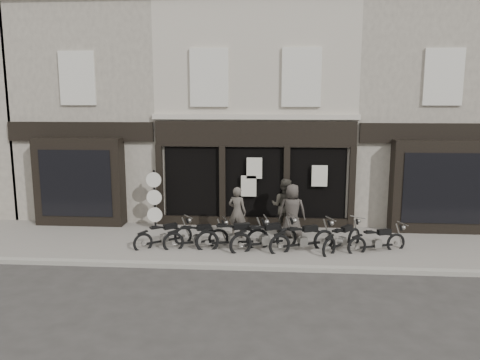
# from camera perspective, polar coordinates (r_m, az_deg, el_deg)

# --- Properties ---
(ground_plane) EXTENTS (90.00, 90.00, 0.00)m
(ground_plane) POSITION_cam_1_polar(r_m,az_deg,el_deg) (14.38, 1.19, -9.08)
(ground_plane) COLOR #2D2B28
(ground_plane) RESTS_ON ground
(pavement) EXTENTS (30.00, 4.20, 0.12)m
(pavement) POSITION_cam_1_polar(r_m,az_deg,el_deg) (15.21, 1.38, -7.77)
(pavement) COLOR slate
(pavement) RESTS_ON ground_plane
(kerb) EXTENTS (30.00, 0.25, 0.13)m
(kerb) POSITION_cam_1_polar(r_m,az_deg,el_deg) (13.18, 0.88, -10.56)
(kerb) COLOR gray
(kerb) RESTS_ON ground_plane
(central_building) EXTENTS (7.30, 6.22, 8.34)m
(central_building) POSITION_cam_1_polar(r_m,az_deg,el_deg) (19.56, 2.22, 8.11)
(central_building) COLOR #ABA493
(central_building) RESTS_ON ground
(neighbour_left) EXTENTS (5.60, 6.73, 8.34)m
(neighbour_left) POSITION_cam_1_polar(r_m,az_deg,el_deg) (20.74, -15.77, 7.73)
(neighbour_left) COLOR #A19788
(neighbour_left) RESTS_ON ground
(neighbour_right) EXTENTS (5.60, 6.73, 8.34)m
(neighbour_right) POSITION_cam_1_polar(r_m,az_deg,el_deg) (20.28, 20.60, 7.44)
(neighbour_right) COLOR #A19788
(neighbour_right) RESTS_ON ground
(motorcycle_0) EXTENTS (1.70, 1.40, 0.95)m
(motorcycle_0) POSITION_cam_1_polar(r_m,az_deg,el_deg) (14.97, -9.22, -6.92)
(motorcycle_0) COLOR black
(motorcycle_0) RESTS_ON ground
(motorcycle_1) EXTENTS (1.99, 0.97, 0.99)m
(motorcycle_1) POSITION_cam_1_polar(r_m,az_deg,el_deg) (14.66, -5.27, -7.13)
(motorcycle_1) COLOR black
(motorcycle_1) RESTS_ON ground
(motorcycle_2) EXTENTS (2.28, 0.79, 1.10)m
(motorcycle_2) POSITION_cam_1_polar(r_m,az_deg,el_deg) (14.47, -0.79, -7.14)
(motorcycle_2) COLOR black
(motorcycle_2) RESTS_ON ground
(motorcycle_3) EXTENTS (2.10, 1.30, 1.09)m
(motorcycle_3) POSITION_cam_1_polar(r_m,az_deg,el_deg) (14.43, 3.05, -7.22)
(motorcycle_3) COLOR black
(motorcycle_3) RESTS_ON ground
(motorcycle_4) EXTENTS (2.05, 1.16, 1.05)m
(motorcycle_4) POSITION_cam_1_polar(r_m,az_deg,el_deg) (14.45, 7.68, -7.34)
(motorcycle_4) COLOR black
(motorcycle_4) RESTS_ON ground
(motorcycle_5) EXTENTS (1.50, 1.73, 0.99)m
(motorcycle_5) POSITION_cam_1_polar(r_m,az_deg,el_deg) (14.74, 12.37, -7.23)
(motorcycle_5) COLOR black
(motorcycle_5) RESTS_ON ground
(motorcycle_6) EXTENTS (1.87, 0.93, 0.94)m
(motorcycle_6) POSITION_cam_1_polar(r_m,az_deg,el_deg) (14.86, 16.40, -7.36)
(motorcycle_6) COLOR black
(motorcycle_6) RESTS_ON ground
(man_left) EXTENTS (0.71, 0.57, 1.70)m
(man_left) POSITION_cam_1_polar(r_m,az_deg,el_deg) (15.53, -0.34, -3.92)
(man_left) COLOR #4A433C
(man_left) RESTS_ON pavement
(man_centre) EXTENTS (1.09, 0.95, 1.89)m
(man_centre) POSITION_cam_1_polar(r_m,az_deg,el_deg) (16.07, 5.43, -3.15)
(man_centre) COLOR #3E3A32
(man_centre) RESTS_ON pavement
(man_right) EXTENTS (0.92, 0.64, 1.80)m
(man_right) POSITION_cam_1_polar(r_m,az_deg,el_deg) (15.54, 6.38, -3.78)
(man_right) COLOR #39342F
(man_right) RESTS_ON pavement
(advert_sign_post) EXTENTS (0.54, 0.35, 2.22)m
(advert_sign_post) POSITION_cam_1_polar(r_m,az_deg,el_deg) (16.77, -10.38, -2.66)
(advert_sign_post) COLOR black
(advert_sign_post) RESTS_ON ground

